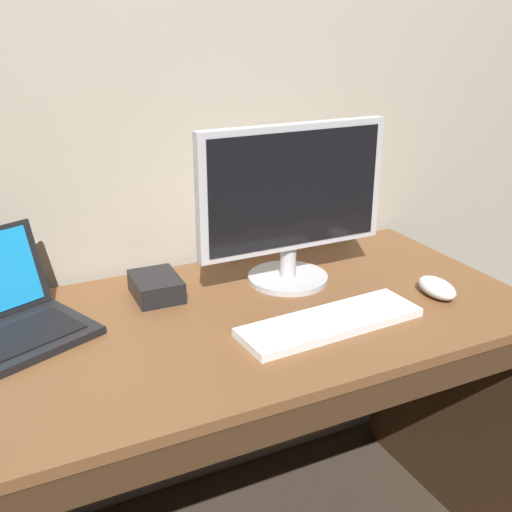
# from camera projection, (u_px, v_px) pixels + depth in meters

# --- Properties ---
(desk) EXTENTS (1.51, 0.70, 0.77)m
(desk) POSITION_uv_depth(u_px,v_px,m) (220.00, 411.00, 1.51)
(desk) COLOR brown
(desk) RESTS_ON ground
(external_monitor) EXTENTS (0.50, 0.21, 0.41)m
(external_monitor) POSITION_uv_depth(u_px,v_px,m) (292.00, 200.00, 1.55)
(external_monitor) COLOR #B7B7BC
(external_monitor) RESTS_ON desk
(wired_keyboard) EXTENTS (0.44, 0.16, 0.02)m
(wired_keyboard) POSITION_uv_depth(u_px,v_px,m) (330.00, 322.00, 1.40)
(wired_keyboard) COLOR white
(wired_keyboard) RESTS_ON desk
(computer_mouse) EXTENTS (0.08, 0.13, 0.04)m
(computer_mouse) POSITION_uv_depth(u_px,v_px,m) (437.00, 288.00, 1.55)
(computer_mouse) COLOR white
(computer_mouse) RESTS_ON desk
(external_drive_box) EXTENTS (0.12, 0.15, 0.05)m
(external_drive_box) POSITION_uv_depth(u_px,v_px,m) (156.00, 287.00, 1.54)
(external_drive_box) COLOR black
(external_drive_box) RESTS_ON desk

